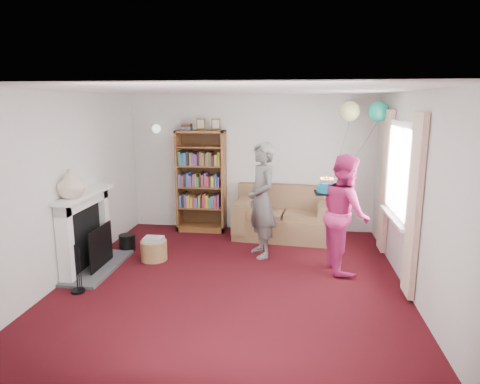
# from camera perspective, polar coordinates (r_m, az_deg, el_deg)

# --- Properties ---
(ground) EXTENTS (5.00, 5.00, 0.00)m
(ground) POSITION_cam_1_polar(r_m,az_deg,el_deg) (5.88, -1.00, -11.78)
(ground) COLOR black
(ground) RESTS_ON ground
(wall_back) EXTENTS (4.50, 0.02, 2.50)m
(wall_back) POSITION_cam_1_polar(r_m,az_deg,el_deg) (7.95, 1.53, 3.87)
(wall_back) COLOR silver
(wall_back) RESTS_ON ground
(wall_left) EXTENTS (0.02, 5.00, 2.50)m
(wall_left) POSITION_cam_1_polar(r_m,az_deg,el_deg) (6.23, -22.10, 0.75)
(wall_left) COLOR silver
(wall_left) RESTS_ON ground
(wall_right) EXTENTS (0.02, 5.00, 2.50)m
(wall_right) POSITION_cam_1_polar(r_m,az_deg,el_deg) (5.64, 22.31, -0.35)
(wall_right) COLOR silver
(wall_right) RESTS_ON ground
(ceiling) EXTENTS (4.50, 5.00, 0.01)m
(ceiling) POSITION_cam_1_polar(r_m,az_deg,el_deg) (5.38, -1.10, 13.44)
(ceiling) COLOR white
(ceiling) RESTS_ON wall_back
(fireplace) EXTENTS (0.55, 1.80, 1.12)m
(fireplace) POSITION_cam_1_polar(r_m,az_deg,el_deg) (6.48, -19.44, -5.37)
(fireplace) COLOR #3F3F42
(fireplace) RESTS_ON ground
(window_bay) EXTENTS (0.14, 2.02, 2.20)m
(window_bay) POSITION_cam_1_polar(r_m,az_deg,el_deg) (6.21, 20.38, 0.40)
(window_bay) COLOR white
(window_bay) RESTS_ON ground
(wall_sconce) EXTENTS (0.16, 0.23, 0.16)m
(wall_sconce) POSITION_cam_1_polar(r_m,az_deg,el_deg) (8.11, -11.09, 8.29)
(wall_sconce) COLOR gold
(wall_sconce) RESTS_ON ground
(bookcase) EXTENTS (0.88, 0.42, 2.07)m
(bookcase) POSITION_cam_1_polar(r_m,az_deg,el_deg) (7.94, -5.15, 1.37)
(bookcase) COLOR #472B14
(bookcase) RESTS_ON ground
(sofa) EXTENTS (1.69, 0.89, 0.89)m
(sofa) POSITION_cam_1_polar(r_m,az_deg,el_deg) (7.67, 5.84, -3.47)
(sofa) COLOR brown
(sofa) RESTS_ON ground
(wicker_basket) EXTENTS (0.40, 0.40, 0.36)m
(wicker_basket) POSITION_cam_1_polar(r_m,az_deg,el_deg) (6.69, -11.41, -7.52)
(wicker_basket) COLOR #9C7848
(wicker_basket) RESTS_ON ground
(person_striped) EXTENTS (0.66, 0.77, 1.77)m
(person_striped) POSITION_cam_1_polar(r_m,az_deg,el_deg) (6.55, 2.90, -1.11)
(person_striped) COLOR black
(person_striped) RESTS_ON ground
(person_magenta) EXTENTS (0.77, 0.91, 1.67)m
(person_magenta) POSITION_cam_1_polar(r_m,az_deg,el_deg) (6.18, 13.80, -2.75)
(person_magenta) COLOR #C0266A
(person_magenta) RESTS_ON ground
(birthday_cake) EXTENTS (0.33, 0.33, 0.22)m
(birthday_cake) POSITION_cam_1_polar(r_m,az_deg,el_deg) (6.15, 11.48, 0.43)
(birthday_cake) COLOR black
(birthday_cake) RESTS_ON ground
(balloons) EXTENTS (0.90, 0.32, 1.72)m
(balloons) POSITION_cam_1_polar(r_m,az_deg,el_deg) (7.10, 16.21, 10.31)
(balloons) COLOR #3F3F3F
(balloons) RESTS_ON ground
(mantel_vase) EXTENTS (0.38, 0.38, 0.38)m
(mantel_vase) POSITION_cam_1_polar(r_m,az_deg,el_deg) (6.02, -21.67, 1.05)
(mantel_vase) COLOR beige
(mantel_vase) RESTS_ON fireplace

